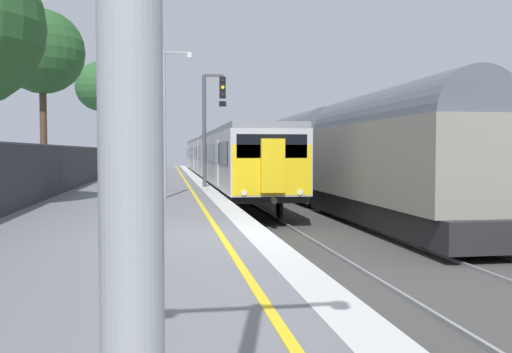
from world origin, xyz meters
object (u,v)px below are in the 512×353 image
object	(u,v)px
freight_train_adjacent_track	(333,153)
background_tree_centre	(99,88)
commuter_train_at_platform	(218,157)
background_tree_left	(43,55)
platform_lamp_mid	(164,110)
signal_gantry	(210,117)

from	to	relation	value
freight_train_adjacent_track	background_tree_centre	world-z (taller)	background_tree_centre
commuter_train_at_platform	background_tree_left	size ratio (longest dim) A/B	4.56
commuter_train_at_platform	background_tree_centre	world-z (taller)	background_tree_centre
freight_train_adjacent_track	platform_lamp_mid	distance (m)	9.03
commuter_train_at_platform	background_tree_centre	bearing A→B (deg)	135.25
background_tree_centre	background_tree_left	bearing A→B (deg)	-93.13
commuter_train_at_platform	freight_train_adjacent_track	distance (m)	14.44
signal_gantry	background_tree_left	xyz separation A→B (m)	(-8.27, 4.45, 3.37)
commuter_train_at_platform	background_tree_left	bearing A→B (deg)	-140.71
freight_train_adjacent_track	background_tree_left	distance (m)	15.79
platform_lamp_mid	background_tree_centre	xyz separation A→B (m)	(-5.28, 27.31, 3.69)
signal_gantry	background_tree_centre	xyz separation A→B (m)	(-7.35, 21.18, 3.54)
commuter_train_at_platform	background_tree_centre	size ratio (longest dim) A/B	4.57
commuter_train_at_platform	background_tree_left	xyz separation A→B (m)	(-9.75, -7.97, 5.35)
freight_train_adjacent_track	platform_lamp_mid	size ratio (longest dim) A/B	4.94
freight_train_adjacent_track	signal_gantry	distance (m)	5.92
freight_train_adjacent_track	signal_gantry	bearing A→B (deg)	165.22
commuter_train_at_platform	platform_lamp_mid	world-z (taller)	platform_lamp_mid
signal_gantry	background_tree_left	distance (m)	9.97
signal_gantry	platform_lamp_mid	size ratio (longest dim) A/B	1.00
freight_train_adjacent_track	commuter_train_at_platform	bearing A→B (deg)	106.11
signal_gantry	background_tree_left	world-z (taller)	background_tree_left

